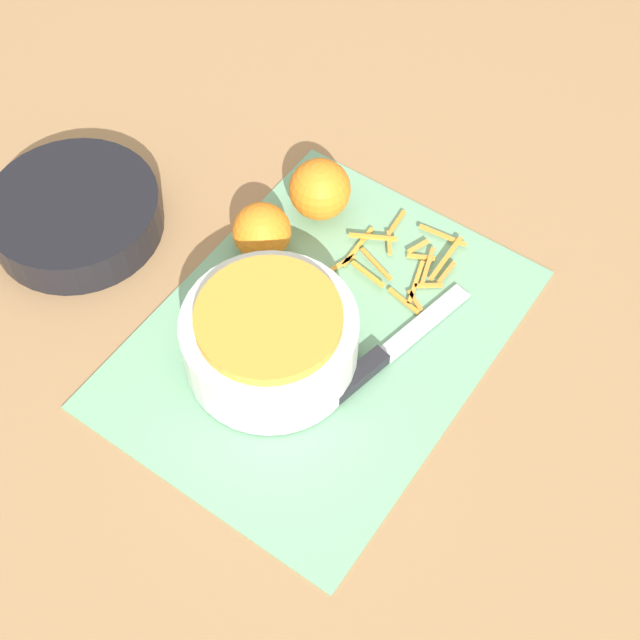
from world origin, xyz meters
name	(u,v)px	position (x,y,z in m)	size (l,w,h in m)	color
ground_plane	(320,338)	(0.00, 0.00, 0.00)	(4.00, 4.00, 0.00)	#9E754C
cutting_board	(320,336)	(0.00, 0.00, 0.00)	(0.47, 0.35, 0.01)	#75AD84
bowl_speckled	(270,338)	(-0.06, 0.03, 0.05)	(0.19, 0.19, 0.09)	silver
bowl_dark	(75,214)	(-0.04, 0.34, 0.02)	(0.21, 0.21, 0.05)	black
knife	(372,364)	(0.00, -0.07, 0.01)	(0.22, 0.07, 0.02)	#232328
orange_left	(262,232)	(0.06, 0.13, 0.04)	(0.07, 0.07, 0.07)	orange
orange_right	(320,189)	(0.15, 0.11, 0.04)	(0.08, 0.08, 0.08)	orange
peel_pile	(404,260)	(0.14, -0.02, 0.01)	(0.13, 0.13, 0.01)	orange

